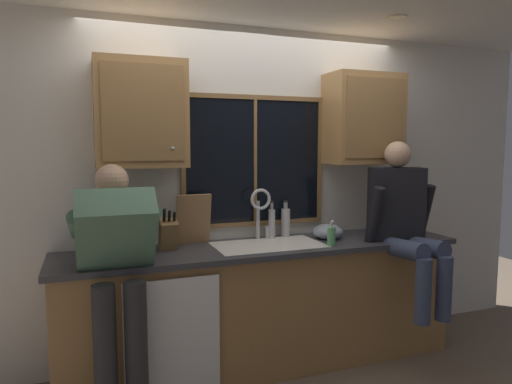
{
  "coord_description": "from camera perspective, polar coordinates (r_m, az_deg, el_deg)",
  "views": [
    {
      "loc": [
        -1.21,
        -3.35,
        1.65
      ],
      "look_at": [
        -0.07,
        -0.3,
        1.31
      ],
      "focal_mm": 31.89,
      "sensor_mm": 36.0,
      "label": 1
    }
  ],
  "objects": [
    {
      "name": "window_glass",
      "position": [
        3.57,
        -0.17,
        3.88
      ],
      "size": [
        1.1,
        0.02,
        0.95
      ],
      "primitive_type": "cube",
      "color": "black"
    },
    {
      "name": "person_sitting_on_counter",
      "position": [
        3.61,
        18.08,
        -3.12
      ],
      "size": [
        0.54,
        0.65,
        1.26
      ],
      "color": "#384260",
      "rests_on": "countertop"
    },
    {
      "name": "window_mullion_center",
      "position": [
        3.55,
        -0.1,
        3.87
      ],
      "size": [
        0.02,
        0.02,
        0.95
      ],
      "primitive_type": "cube",
      "color": "brown"
    },
    {
      "name": "window_frame_bottom",
      "position": [
        3.61,
        -0.11,
        -3.97
      ],
      "size": [
        1.17,
        0.02,
        0.04
      ],
      "primitive_type": "cube",
      "color": "brown"
    },
    {
      "name": "upper_cabinet_right",
      "position": [
        3.83,
        13.33,
        8.88
      ],
      "size": [
        0.6,
        0.36,
        0.72
      ],
      "color": "#A87A47"
    },
    {
      "name": "faucet",
      "position": [
        3.49,
        0.59,
        -1.95
      ],
      "size": [
        0.18,
        0.09,
        0.4
      ],
      "color": "silver",
      "rests_on": "countertop"
    },
    {
      "name": "upper_cabinet_left",
      "position": [
        3.21,
        -14.26,
        9.46
      ],
      "size": [
        0.6,
        0.36,
        0.72
      ],
      "color": "#A87A47"
    },
    {
      "name": "back_wall",
      "position": [
        3.64,
        -0.91,
        -0.03
      ],
      "size": [
        5.31,
        0.12,
        2.55
      ],
      "primitive_type": "cube",
      "color": "silver",
      "rests_on": "floor"
    },
    {
      "name": "mixing_bowl",
      "position": [
        3.63,
        8.98,
        -4.93
      ],
      "size": [
        0.24,
        0.24,
        0.12
      ],
      "primitive_type": "ellipsoid",
      "color": "#8C99A8",
      "rests_on": "countertop"
    },
    {
      "name": "window_frame_right",
      "position": [
        3.79,
        7.98,
        3.95
      ],
      "size": [
        0.03,
        0.02,
        0.95
      ],
      "primitive_type": "cube",
      "color": "brown"
    },
    {
      "name": "person_standing",
      "position": [
        2.84,
        -17.07,
        -8.63
      ],
      "size": [
        0.53,
        0.7,
        1.53
      ],
      "color": "#262628",
      "rests_on": "floor"
    },
    {
      "name": "dishwasher_front",
      "position": [
        3.03,
        -10.38,
        -17.42
      ],
      "size": [
        0.6,
        0.02,
        0.74
      ],
      "primitive_type": "cube",
      "color": "white"
    },
    {
      "name": "window_frame_left",
      "position": [
        3.4,
        -9.13,
        3.7
      ],
      "size": [
        0.03,
        0.02,
        0.95
      ],
      "primitive_type": "cube",
      "color": "brown"
    },
    {
      "name": "countertop",
      "position": [
        3.36,
        1.23,
        -7.03
      ],
      "size": [
        2.97,
        0.62,
        0.04
      ],
      "primitive_type": "cube",
      "color": "#38383D",
      "rests_on": "lower_cabinet_run"
    },
    {
      "name": "knife_block",
      "position": [
        3.24,
        -10.93,
        -5.29
      ],
      "size": [
        0.12,
        0.18,
        0.32
      ],
      "color": "olive",
      "rests_on": "countertop"
    },
    {
      "name": "cutting_board",
      "position": [
        3.38,
        -7.83,
        -3.41
      ],
      "size": [
        0.25,
        0.1,
        0.38
      ],
      "primitive_type": "cube",
      "rotation": [
        0.21,
        0.0,
        0.0
      ],
      "color": "#997047",
      "rests_on": "countertop"
    },
    {
      "name": "ceiling_downlight_right",
      "position": [
        3.56,
        17.24,
        20.16
      ],
      "size": [
        0.14,
        0.14,
        0.01
      ],
      "primitive_type": "cylinder",
      "color": "#FFEAB2"
    },
    {
      "name": "soap_dispenser",
      "position": [
        3.37,
        9.43,
        -5.46
      ],
      "size": [
        0.06,
        0.07,
        0.19
      ],
      "color": "#59A566",
      "rests_on": "countertop"
    },
    {
      "name": "bottle_tall_clear",
      "position": [
        3.66,
        3.73,
        -3.73
      ],
      "size": [
        0.07,
        0.07,
        0.29
      ],
      "color": "#B7B7BC",
      "rests_on": "countertop"
    },
    {
      "name": "lower_cabinet_run",
      "position": [
        3.51,
        1.09,
        -14.3
      ],
      "size": [
        2.91,
        0.58,
        0.88
      ],
      "primitive_type": "cube",
      "color": "olive",
      "rests_on": "floor"
    },
    {
      "name": "sink",
      "position": [
        3.39,
        1.56,
        -8.24
      ],
      "size": [
        0.8,
        0.46,
        0.21
      ],
      "color": "white",
      "rests_on": "lower_cabinet_run"
    },
    {
      "name": "window_frame_top",
      "position": [
        3.57,
        -0.11,
        11.79
      ],
      "size": [
        1.17,
        0.02,
        0.04
      ],
      "primitive_type": "cube",
      "color": "brown"
    },
    {
      "name": "bottle_green_glass",
      "position": [
        3.58,
        1.99,
        -3.89
      ],
      "size": [
        0.05,
        0.05,
        0.3
      ],
      "color": "#B7B7BC",
      "rests_on": "countertop"
    }
  ]
}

